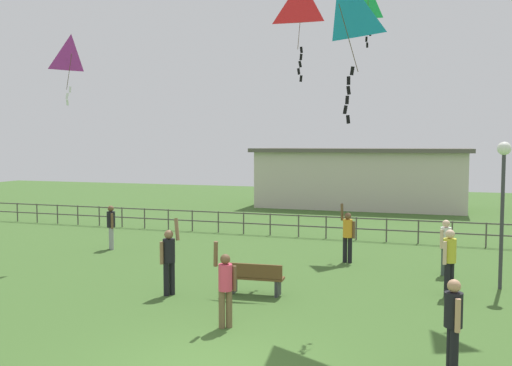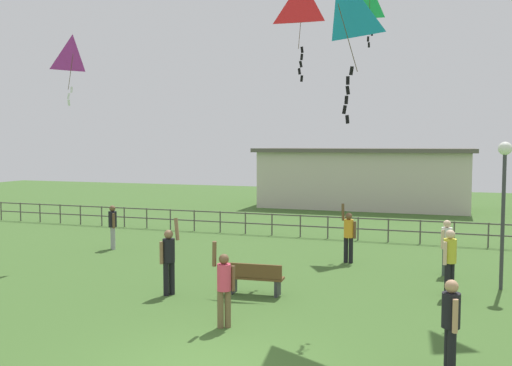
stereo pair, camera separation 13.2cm
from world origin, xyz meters
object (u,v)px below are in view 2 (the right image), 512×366
object	(u,v)px
kite_2	(370,2)
person_6	(450,258)
person_0	(447,244)
kite_1	(73,56)
kite_0	(302,6)
kite_5	(339,8)
park_bench	(255,278)
person_3	(349,233)
person_5	(169,257)
lamppost	(504,181)
person_4	(113,224)
person_2	(451,321)
person_1	(224,284)

from	to	relation	value
kite_2	person_6	bearing A→B (deg)	-65.26
person_0	kite_2	xyz separation A→B (m)	(-2.94, 4.11, 8.34)
person_0	kite_1	world-z (taller)	kite_1
kite_0	kite_5	bearing A→B (deg)	-66.65
park_bench	person_0	bearing A→B (deg)	39.88
park_bench	person_6	world-z (taller)	person_6
person_3	person_6	size ratio (longest dim) A/B	1.13
person_3	kite_5	xyz separation A→B (m)	(0.68, -5.80, 5.96)
person_5	kite_2	size ratio (longest dim) A/B	0.86
lamppost	kite_1	xyz separation A→B (m)	(-13.17, -0.72, 3.89)
person_4	person_6	world-z (taller)	person_6
kite_2	person_5	bearing A→B (deg)	-114.00
kite_1	kite_5	bearing A→B (deg)	-18.03
person_4	person_3	bearing A→B (deg)	3.29
lamppost	kite_2	bearing A→B (deg)	129.15
person_2	person_6	size ratio (longest dim) A/B	0.95
park_bench	person_1	world-z (taller)	person_1
person_5	kite_5	world-z (taller)	kite_5
person_5	person_0	bearing A→B (deg)	34.31
kite_1	person_3	bearing A→B (deg)	17.61
person_6	kite_2	bearing A→B (deg)	114.74
park_bench	kite_0	world-z (taller)	kite_0
lamppost	kite_5	bearing A→B (deg)	-135.29
park_bench	lamppost	bearing A→B (deg)	23.86
kite_2	kite_5	distance (m)	9.43
person_0	person_1	bearing A→B (deg)	-124.39
person_1	person_0	bearing A→B (deg)	55.61
park_bench	kite_0	xyz separation A→B (m)	(0.30, 3.66, 7.77)
person_1	person_4	distance (m)	10.07
kite_5	lamppost	bearing A→B (deg)	44.71
person_1	person_2	world-z (taller)	person_1
park_bench	person_2	bearing A→B (deg)	-37.46
person_5	kite_2	bearing A→B (deg)	66.00
kite_0	person_3	bearing A→B (deg)	38.78
person_3	lamppost	bearing A→B (deg)	-24.32
person_0	kite_1	bearing A→B (deg)	-170.54
person_0	person_5	distance (m)	8.29
kite_5	person_4	bearing A→B (deg)	150.77
park_bench	person_2	distance (m)	6.07
person_0	person_6	xyz separation A→B (m)	(0.08, -2.44, 0.04)
kite_0	park_bench	bearing A→B (deg)	-94.65
kite_0	kite_2	size ratio (longest dim) A/B	1.35
person_6	kite_1	bearing A→B (deg)	177.67
kite_1	park_bench	bearing A→B (deg)	-15.84
person_4	person_2	bearing A→B (deg)	-33.58
person_6	kite_1	size ratio (longest dim) A/B	0.78
person_1	person_2	size ratio (longest dim) A/B	1.13
person_5	person_4	bearing A→B (deg)	135.26
lamppost	kite_2	distance (m)	9.37
lamppost	person_0	bearing A→B (deg)	138.82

